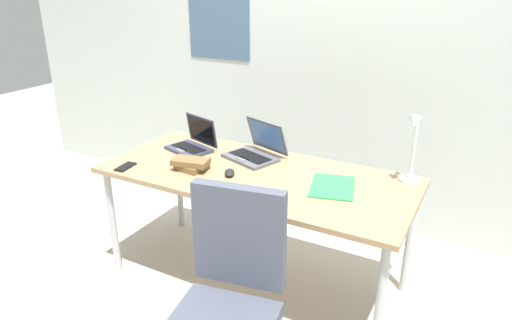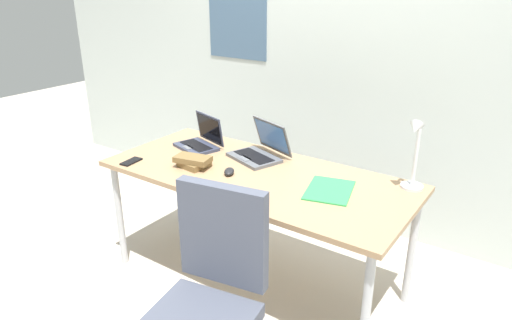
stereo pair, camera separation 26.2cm
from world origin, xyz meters
name	(u,v)px [view 2 (the right image)]	position (x,y,z in m)	size (l,w,h in m)	color
ground_plane	(256,280)	(0.00, 0.00, 0.00)	(12.00, 12.00, 0.00)	#B7AD9E
wall_back	(343,50)	(0.00, 1.10, 1.30)	(6.00, 0.13, 2.60)	#B2BCB7
desk	(256,182)	(0.00, 0.00, 0.68)	(1.80, 0.80, 0.74)	#9E7A56
desk_lamp	(414,155)	(0.80, 0.28, 0.94)	(0.12, 0.18, 0.40)	silver
laptop_center	(200,141)	(-0.55, 0.14, 0.78)	(0.33, 0.30, 0.21)	#33384C
laptop_mid_desk	(260,151)	(-0.12, 0.21, 0.79)	(0.39, 0.37, 0.23)	#515459
computer_mouse	(229,171)	(-0.12, -0.10, 0.76)	(0.06, 0.10, 0.03)	black
cell_phone	(131,162)	(-0.72, -0.30, 0.74)	(0.06, 0.14, 0.01)	black
book_stack	(193,161)	(-0.36, -0.14, 0.77)	(0.23, 0.17, 0.07)	brown
paper_folder_back_right	(329,190)	(0.45, 0.03, 0.74)	(0.23, 0.31, 0.01)	green
office_chair	(206,318)	(0.29, -0.80, 0.40)	(0.52, 0.57, 0.97)	black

